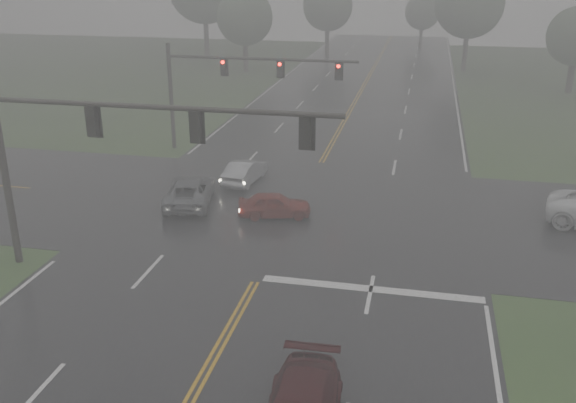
% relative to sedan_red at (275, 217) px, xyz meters
% --- Properties ---
extents(main_road, '(18.00, 160.00, 0.02)m').
position_rel_sedan_red_xyz_m(main_road, '(0.83, -0.85, 0.00)').
color(main_road, black).
rests_on(main_road, ground).
extents(cross_street, '(120.00, 14.00, 0.02)m').
position_rel_sedan_red_xyz_m(cross_street, '(0.83, 1.15, 0.00)').
color(cross_street, black).
rests_on(cross_street, ground).
extents(stop_bar, '(8.50, 0.50, 0.01)m').
position_rel_sedan_red_xyz_m(stop_bar, '(5.33, -6.45, 0.00)').
color(stop_bar, silver).
rests_on(stop_bar, ground).
extents(sedan_red, '(3.81, 2.26, 1.21)m').
position_rel_sedan_red_xyz_m(sedan_red, '(0.00, 0.00, 0.00)').
color(sedan_red, maroon).
rests_on(sedan_red, ground).
extents(sedan_silver, '(1.79, 4.02, 1.28)m').
position_rel_sedan_red_xyz_m(sedan_silver, '(-2.80, 4.63, 0.00)').
color(sedan_silver, '#A1A3A8').
rests_on(sedan_silver, ground).
extents(car_grey, '(3.23, 5.24, 1.35)m').
position_rel_sedan_red_xyz_m(car_grey, '(-4.66, 0.76, 0.00)').
color(car_grey, '#575A5F').
rests_on(car_grey, ground).
extents(signal_gantry_near, '(13.73, 0.34, 7.81)m').
position_rel_sedan_red_xyz_m(signal_gantry_near, '(-5.17, -7.08, 5.48)').
color(signal_gantry_near, black).
rests_on(signal_gantry_near, ground).
extents(signal_gantry_far, '(12.31, 0.35, 6.88)m').
position_rel_sedan_red_xyz_m(signal_gantry_far, '(-5.57, 10.49, 4.84)').
color(signal_gantry_far, black).
rests_on(signal_gantry_far, ground).
extents(tree_nw_a, '(6.07, 6.07, 8.92)m').
position_rel_sedan_red_xyz_m(tree_nw_a, '(-12.85, 40.73, 5.86)').
color(tree_nw_a, '#2C251D').
rests_on(tree_nw_a, ground).
extents(tree_ne_a, '(7.47, 7.47, 10.97)m').
position_rel_sedan_red_xyz_m(tree_ne_a, '(10.85, 46.69, 7.22)').
color(tree_ne_a, '#2C251D').
rests_on(tree_ne_a, ground).
extents(tree_n_mid, '(6.34, 6.34, 9.31)m').
position_rel_sedan_red_xyz_m(tree_n_mid, '(-6.09, 55.77, 6.12)').
color(tree_n_mid, '#2C251D').
rests_on(tree_n_mid, ground).
extents(tree_n_far, '(4.87, 4.87, 7.15)m').
position_rel_sedan_red_xyz_m(tree_n_far, '(5.66, 66.65, 4.70)').
color(tree_n_far, '#2C251D').
rests_on(tree_n_far, ground).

